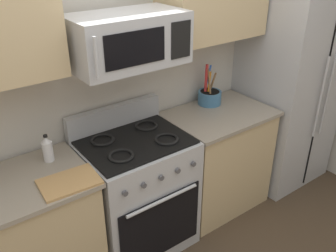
% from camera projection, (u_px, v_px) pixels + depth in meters
% --- Properties ---
extents(wall_back, '(8.00, 0.10, 2.60)m').
position_uv_depth(wall_back, '(105.00, 75.00, 2.66)').
color(wall_back, beige).
rests_on(wall_back, ground).
extents(counter_left, '(0.94, 0.61, 0.91)m').
position_uv_depth(counter_left, '(22.00, 245.00, 2.33)').
color(counter_left, tan).
rests_on(counter_left, ground).
extents(range_oven, '(0.76, 0.66, 1.09)m').
position_uv_depth(range_oven, '(137.00, 192.00, 2.78)').
color(range_oven, '#B2B5BA').
rests_on(range_oven, ground).
extents(counter_right, '(0.86, 0.61, 0.91)m').
position_uv_depth(counter_right, '(217.00, 159.00, 3.22)').
color(counter_right, tan).
rests_on(counter_right, ground).
extents(refrigerator, '(0.80, 0.72, 1.84)m').
position_uv_depth(refrigerator, '(288.00, 89.00, 3.44)').
color(refrigerator, '#B2B5BA').
rests_on(refrigerator, ground).
extents(microwave, '(0.73, 0.44, 0.32)m').
position_uv_depth(microwave, '(127.00, 40.00, 2.26)').
color(microwave, '#B2B5BA').
extents(utensil_crock, '(0.20, 0.20, 0.34)m').
position_uv_depth(utensil_crock, '(209.00, 96.00, 3.14)').
color(utensil_crock, teal).
rests_on(utensil_crock, counter_right).
extents(cutting_board, '(0.35, 0.26, 0.02)m').
position_uv_depth(cutting_board, '(69.00, 182.00, 2.15)').
color(cutting_board, tan).
rests_on(cutting_board, counter_left).
extents(bottle_vinegar, '(0.07, 0.07, 0.19)m').
position_uv_depth(bottle_vinegar, '(48.00, 149.00, 2.33)').
color(bottle_vinegar, silver).
rests_on(bottle_vinegar, counter_left).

